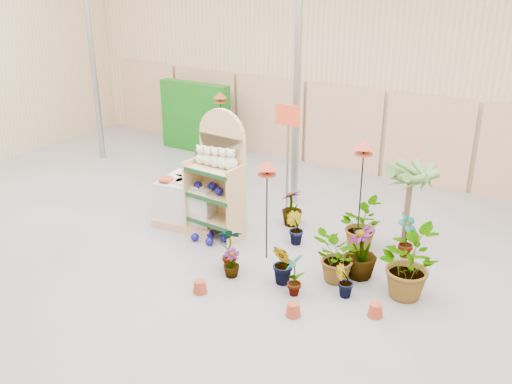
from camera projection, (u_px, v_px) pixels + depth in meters
room at (220, 129)px, 9.00m from camera, size 15.20×12.10×4.70m
display_shelf at (220, 179)px, 10.21m from camera, size 1.00×0.66×2.32m
teddy_bears at (217, 159)px, 9.95m from camera, size 0.86×0.24×0.38m
gazing_balls_shelf at (216, 189)px, 10.16m from camera, size 0.85×0.29×0.16m
gazing_balls_floor at (210, 238)px, 10.22m from camera, size 0.63×0.39×0.15m
pallet_stack at (192, 201)px, 10.82m from camera, size 1.35×1.17×0.91m
charcoal_planters at (209, 173)px, 12.28m from camera, size 0.80×0.50×1.00m
trellis_stock at (195, 117)px, 14.71m from camera, size 2.00×0.30×1.80m
offer_sign at (288, 137)px, 10.83m from camera, size 0.50×0.08×2.20m
bird_table_front at (267, 168)px, 9.08m from camera, size 0.34×0.34×1.75m
bird_table_right at (364, 148)px, 9.12m from camera, size 0.34×0.34×2.04m
bird_table_back at (220, 97)px, 13.58m from camera, size 0.34×0.34×1.77m
palm at (411, 174)px, 9.48m from camera, size 0.70×0.70×1.65m
potted_plant_0 at (230, 247)px, 9.23m from camera, size 0.48×0.43×0.76m
potted_plant_1 at (283, 264)px, 8.77m from camera, size 0.50×0.50×0.71m
potted_plant_2 at (337, 258)px, 8.82m from camera, size 0.74×0.83×0.86m
potted_plant_3 at (361, 252)px, 8.95m from camera, size 0.69×0.69×0.91m
potted_plant_4 at (406, 236)px, 9.56m from camera, size 0.41×0.49×0.80m
potted_plant_5 at (295, 228)px, 10.07m from camera, size 0.35×0.29×0.59m
potted_plant_6 at (359, 225)px, 9.86m from camera, size 0.99×1.03×0.89m
potted_plant_7 at (231, 263)px, 9.05m from camera, size 0.34×0.34×0.47m
potted_plant_8 at (294, 274)px, 8.51m from camera, size 0.32×0.41×0.70m
potted_plant_9 at (344, 281)px, 8.48m from camera, size 0.37×0.37×0.53m
potted_plant_10 at (406, 263)px, 8.43m from camera, size 1.17×1.23×1.08m
potted_plant_11 at (292, 207)px, 10.76m from camera, size 0.54×0.54×0.71m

